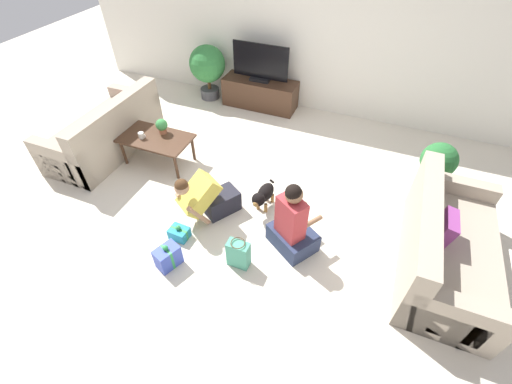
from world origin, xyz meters
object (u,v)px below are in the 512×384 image
at_px(tv_console, 260,93).
at_px(mug, 141,135).
at_px(gift_bag_a, 238,254).
at_px(tabletop_plant, 162,126).
at_px(sofa_left, 106,133).
at_px(sofa_right, 444,248).
at_px(person_sitting, 292,226).
at_px(dog, 263,195).
at_px(gift_box_a, 168,257).
at_px(coffee_table, 156,140).
at_px(potted_plant_back_left, 207,66).
at_px(tv, 260,65).
at_px(gift_box_b, 179,233).
at_px(person_kneeling, 207,198).
at_px(potted_plant_corner_right, 438,163).

distance_m(tv_console, mug, 2.41).
bearing_deg(gift_bag_a, tabletop_plant, 142.67).
distance_m(sofa_left, sofa_right, 4.82).
height_order(sofa_right, person_sitting, person_sitting).
relative_size(dog, gift_box_a, 1.70).
xyz_separation_m(coffee_table, potted_plant_back_left, (-0.24, 2.07, 0.23)).
xyz_separation_m(tv, gift_box_b, (0.26, -3.28, -0.71)).
distance_m(tv_console, tabletop_plant, 2.13).
relative_size(coffee_table, gift_bag_a, 2.73).
bearing_deg(person_sitting, tv, -28.77).
bearing_deg(gift_bag_a, person_kneeling, 140.86).
distance_m(sofa_left, dog, 2.72).
bearing_deg(coffee_table, sofa_left, -178.24).
height_order(potted_plant_corner_right, gift_box_b, potted_plant_corner_right).
bearing_deg(tv_console, gift_box_b, -85.40).
relative_size(sofa_right, tabletop_plant, 8.19).
bearing_deg(potted_plant_corner_right, potted_plant_back_left, 162.78).
bearing_deg(sofa_right, tv, 50.74).
bearing_deg(potted_plant_corner_right, tv, 156.59).
relative_size(sofa_left, dog, 3.32).
height_order(coffee_table, tv, tv).
xyz_separation_m(person_kneeling, person_sitting, (1.10, -0.06, 0.03)).
distance_m(potted_plant_corner_right, gift_box_b, 3.39).
height_order(mug, tabletop_plant, tabletop_plant).
xyz_separation_m(dog, tabletop_plant, (-1.76, 0.48, 0.32)).
distance_m(tv, dog, 2.71).
height_order(sofa_left, coffee_table, sofa_left).
distance_m(potted_plant_back_left, gift_bag_a, 3.95).
distance_m(tv_console, potted_plant_back_left, 1.08).
bearing_deg(coffee_table, gift_box_a, -53.55).
height_order(potted_plant_back_left, mug, potted_plant_back_left).
bearing_deg(mug, gift_box_b, -41.74).
xyz_separation_m(potted_plant_back_left, person_sitting, (2.55, -2.85, -0.27)).
relative_size(tv_console, dog, 2.43).
bearing_deg(mug, tv, 66.84).
height_order(tv, mug, tv).
bearing_deg(coffee_table, tv, 69.81).
distance_m(sofa_right, coffee_table, 3.92).
distance_m(sofa_left, gift_box_a, 2.55).
bearing_deg(sofa_left, gift_bag_a, 66.20).
bearing_deg(person_sitting, potted_plant_back_left, -14.82).
distance_m(coffee_table, tabletop_plant, 0.22).
distance_m(sofa_left, potted_plant_corner_right, 4.74).
xyz_separation_m(tv, person_kneeling, (0.43, -2.84, -0.47)).
distance_m(sofa_left, person_sitting, 3.30).
height_order(potted_plant_back_left, gift_box_b, potted_plant_back_left).
bearing_deg(gift_box_a, person_sitting, 33.12).
height_order(tv_console, tabletop_plant, tabletop_plant).
distance_m(potted_plant_corner_right, gift_bag_a, 2.83).
xyz_separation_m(potted_plant_corner_right, gift_bag_a, (-1.89, -2.08, -0.30)).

